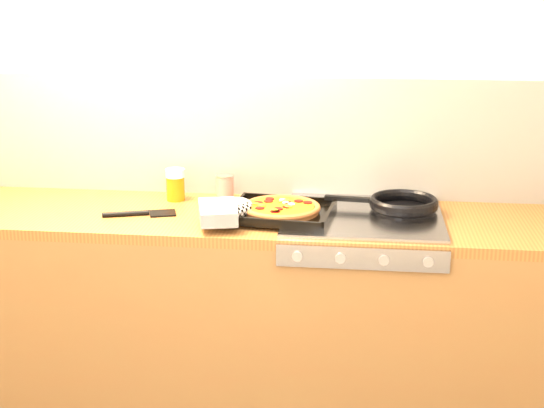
# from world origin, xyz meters

# --- Properties ---
(room_shell) EXTENTS (3.20, 3.20, 3.20)m
(room_shell) POSITION_xyz_m (0.00, 1.39, 1.15)
(room_shell) COLOR white
(room_shell) RESTS_ON ground
(counter_run) EXTENTS (3.20, 0.62, 0.90)m
(counter_run) POSITION_xyz_m (0.00, 1.10, 0.45)
(counter_run) COLOR brown
(counter_run) RESTS_ON ground
(stovetop) EXTENTS (0.60, 0.56, 0.02)m
(stovetop) POSITION_xyz_m (0.45, 1.10, 0.91)
(stovetop) COLOR #929397
(stovetop) RESTS_ON counter_run
(pizza_on_tray) EXTENTS (0.52, 0.43, 0.07)m
(pizza_on_tray) POSITION_xyz_m (0.08, 1.03, 0.94)
(pizza_on_tray) COLOR black
(pizza_on_tray) RESTS_ON stovetop
(frying_pan) EXTENTS (0.46, 0.29, 0.04)m
(frying_pan) POSITION_xyz_m (0.60, 1.17, 0.94)
(frying_pan) COLOR black
(frying_pan) RESTS_ON stovetop
(tomato_can) EXTENTS (0.08, 0.08, 0.10)m
(tomato_can) POSITION_xyz_m (-0.12, 1.29, 0.95)
(tomato_can) COLOR maroon
(tomato_can) RESTS_ON counter_run
(juice_glass) EXTENTS (0.08, 0.08, 0.13)m
(juice_glass) POSITION_xyz_m (-0.32, 1.26, 0.97)
(juice_glass) COLOR orange
(juice_glass) RESTS_ON counter_run
(wooden_spoon) EXTENTS (0.30, 0.04, 0.02)m
(wooden_spoon) POSITION_xyz_m (0.20, 1.29, 0.91)
(wooden_spoon) COLOR #AD7049
(wooden_spoon) RESTS_ON counter_run
(black_spatula) EXTENTS (0.28, 0.14, 0.02)m
(black_spatula) POSITION_xyz_m (-0.41, 1.03, 0.91)
(black_spatula) COLOR black
(black_spatula) RESTS_ON counter_run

